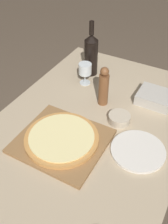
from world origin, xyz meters
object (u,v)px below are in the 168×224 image
object	(u,v)px
pepper_mill	(104,87)
small_bowl	(119,118)
wine_glass	(85,70)
pizza	(62,138)
wine_bottle	(91,54)

from	to	relation	value
pepper_mill	small_bowl	bearing A→B (deg)	-34.75
small_bowl	wine_glass	bearing A→B (deg)	145.49
pizza	wine_bottle	world-z (taller)	wine_bottle
pizza	wine_bottle	size ratio (longest dim) A/B	1.02
pizza	wine_glass	world-z (taller)	wine_glass
wine_bottle	small_bowl	bearing A→B (deg)	-44.57
wine_bottle	small_bowl	world-z (taller)	wine_bottle
pizza	pepper_mill	distance (m)	0.36
wine_glass	small_bowl	bearing A→B (deg)	-34.51
wine_glass	small_bowl	world-z (taller)	wine_glass
pepper_mill	wine_glass	xyz separation A→B (m)	(-0.18, 0.12, -0.01)
pizza	wine_bottle	bearing A→B (deg)	105.00
wine_bottle	pepper_mill	size ratio (longest dim) A/B	1.50
wine_bottle	pepper_mill	distance (m)	0.31
wine_bottle	pepper_mill	world-z (taller)	wine_bottle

